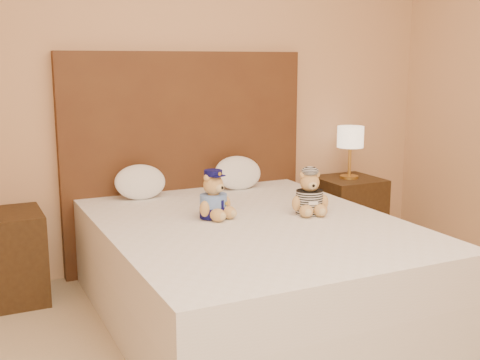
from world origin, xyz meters
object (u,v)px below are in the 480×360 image
nightstand_left (5,258)px  teddy_police (213,194)px  teddy_prisoner (310,192)px  lamp (350,140)px  bed (250,268)px  nightstand_right (348,213)px  pillow_left (140,180)px  pillow_right (238,171)px

nightstand_left → teddy_police: teddy_police is taller
teddy_police → teddy_prisoner: (0.55, -0.16, -0.01)m
lamp → teddy_prisoner: bearing=-137.2°
bed → nightstand_right: (1.25, 0.80, -0.00)m
nightstand_left → pillow_left: pillow_left is taller
lamp → teddy_prisoner: size_ratio=1.53×
lamp → teddy_police: bearing=-155.6°
nightstand_left → teddy_police: (1.09, -0.64, 0.41)m
nightstand_left → lamp: bearing=0.0°
nightstand_left → pillow_right: (1.57, 0.03, 0.40)m
bed → lamp: bearing=32.6°
bed → teddy_prisoner: 0.56m
teddy_prisoner → nightstand_left: bearing=168.1°
lamp → pillow_left: 1.65m
nightstand_left → nightstand_right: bearing=0.0°
nightstand_left → teddy_prisoner: size_ratio=2.10×
bed → teddy_prisoner: size_ratio=7.65×
nightstand_left → pillow_left: 0.95m
pillow_right → lamp: bearing=-1.8°
lamp → teddy_police: 1.55m
pillow_left → pillow_right: (0.71, 0.00, 0.00)m
nightstand_left → pillow_left: size_ratio=1.62×
nightstand_right → teddy_prisoner: 1.24m
bed → pillow_right: (0.32, 0.83, 0.40)m
nightstand_left → nightstand_right: size_ratio=1.00×
teddy_police → pillow_right: (0.47, 0.67, -0.01)m
teddy_police → nightstand_left: bearing=128.1°
lamp → teddy_prisoner: lamp is taller
bed → teddy_prisoner: bearing=0.8°
teddy_police → pillow_left: size_ratio=0.81×
bed → lamp: (1.25, 0.80, 0.57)m
bed → teddy_police: bearing=133.4°
teddy_prisoner → pillow_left: 1.14m
teddy_police → teddy_prisoner: teddy_police is taller
lamp → pillow_right: lamp is taller
bed → pillow_left: pillow_left is taller
bed → nightstand_left: 1.48m
pillow_left → pillow_right: size_ratio=0.97×
nightstand_right → pillow_right: 1.01m
lamp → pillow_left: bearing=179.0°
nightstand_right → lamp: size_ratio=1.38×
bed → teddy_police: size_ratio=7.24×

